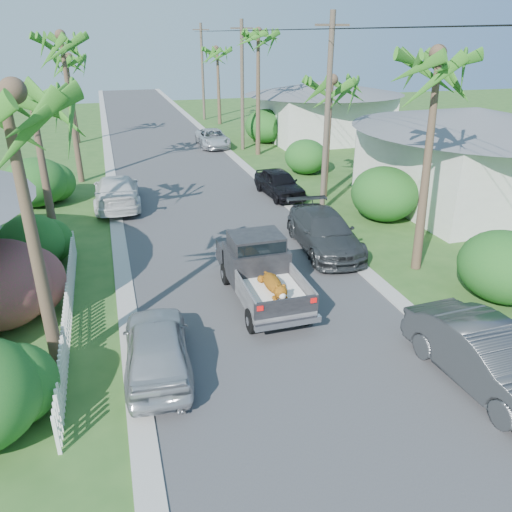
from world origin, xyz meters
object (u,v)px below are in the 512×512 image
object	(u,v)px
palm_l_c	(61,37)
utility_pole_d	(203,72)
parked_car_rd	(213,138)
utility_pole_c	(242,86)
palm_l_d	(66,57)
palm_r_d	(217,49)
palm_r_c	(258,33)
pickup_truck	(259,267)
parked_car_lf	(117,191)
parked_car_rn	(487,358)
parked_car_rf	(279,183)
palm_l_b	(29,91)
parked_car_ln	(157,347)
palm_r_b	(331,81)
palm_l_a	(4,94)
house_right_far	(323,113)
utility_pole_b	(327,116)
house_right_near	(468,161)
parked_car_rm	(324,232)

from	to	relation	value
palm_l_c	utility_pole_d	bearing A→B (deg)	61.08
parked_car_rd	utility_pole_c	bearing A→B (deg)	-36.64
palm_l_c	palm_l_d	distance (m)	12.10
palm_r_d	palm_r_c	bearing A→B (deg)	-91.23
pickup_truck	parked_car_lf	world-z (taller)	pickup_truck
parked_car_lf	palm_l_d	size ratio (longest dim) A/B	0.70
parked_car_rn	palm_r_c	world-z (taller)	palm_r_c
pickup_truck	parked_car_rf	distance (m)	11.20
palm_l_d	utility_pole_d	size ratio (longest dim) A/B	0.86
palm_l_d	utility_pole_c	bearing A→B (deg)	-26.38
pickup_truck	palm_l_b	size ratio (longest dim) A/B	0.69
parked_car_rn	utility_pole_c	xyz separation A→B (m)	(1.57, 28.62, 3.82)
parked_car_rd	palm_r_d	distance (m)	12.44
parked_car_ln	utility_pole_d	distance (m)	41.93
parked_car_rn	palm_r_b	distance (m)	16.65
parked_car_rf	palm_l_a	xyz separation A→B (m)	(-10.54, -12.90, 6.23)
parked_car_ln	palm_l_c	world-z (taller)	palm_l_c
parked_car_rn	house_right_far	distance (m)	31.93
parked_car_rd	utility_pole_d	size ratio (longest dim) A/B	0.52
parked_car_rd	utility_pole_d	world-z (taller)	utility_pole_d
house_right_far	utility_pole_d	world-z (taller)	utility_pole_d
pickup_truck	parked_car_lf	bearing A→B (deg)	110.65
parked_car_rn	utility_pole_c	distance (m)	28.91
parked_car_ln	parked_car_lf	size ratio (longest dim) A/B	0.77
parked_car_rf	utility_pole_d	size ratio (longest dim) A/B	0.46
palm_l_b	palm_l_c	distance (m)	10.19
palm_l_d	utility_pole_b	distance (m)	24.31
parked_car_rd	palm_l_c	world-z (taller)	palm_l_c
palm_l_c	utility_pole_b	xyz separation A→B (m)	(11.60, -9.00, -3.31)
parked_car_rn	parked_car_rd	size ratio (longest dim) A/B	1.01
palm_r_d	utility_pole_b	world-z (taller)	utility_pole_b
palm_l_a	palm_r_c	distance (m)	26.16
parked_car_ln	palm_r_b	size ratio (longest dim) A/B	0.57
house_right_far	utility_pole_c	xyz separation A→B (m)	(-7.40, -2.00, 2.48)
parked_car_rf	utility_pole_c	xyz separation A→B (m)	(1.26, 12.10, 3.90)
palm_l_d	palm_r_b	distance (m)	23.08
palm_l_c	palm_r_b	distance (m)	14.55
parked_car_rd	house_right_near	size ratio (longest dim) A/B	0.52
parked_car_rm	utility_pole_b	distance (m)	6.25
parked_car_ln	utility_pole_b	size ratio (longest dim) A/B	0.46
pickup_truck	palm_r_d	world-z (taller)	palm_r_d
palm_l_d	parked_car_ln	bearing A→B (deg)	-84.92
parked_car_rm	palm_l_a	bearing A→B (deg)	-146.52
parked_car_lf	utility_pole_b	xyz separation A→B (m)	(9.70, -3.55, 3.82)
parked_car_ln	pickup_truck	bearing A→B (deg)	-134.56
pickup_truck	parked_car_rn	distance (m)	7.36
parked_car_ln	house_right_near	distance (m)	19.36
parked_car_rd	palm_l_b	bearing A→B (deg)	-119.53
palm_l_a	palm_l_d	size ratio (longest dim) A/B	1.06
palm_l_c	parked_car_ln	bearing A→B (deg)	-83.28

